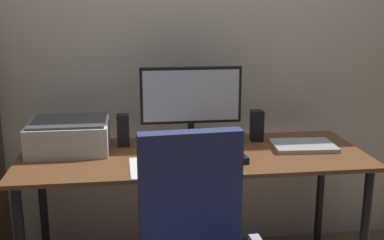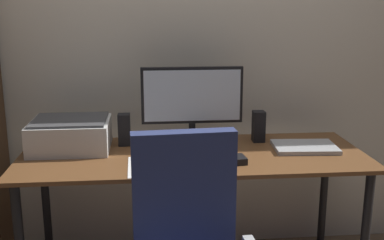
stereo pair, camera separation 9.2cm
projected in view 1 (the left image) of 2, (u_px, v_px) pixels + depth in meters
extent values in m
cube|color=beige|center=(182.00, 35.00, 2.73)|extent=(6.40, 0.10, 2.60)
cube|color=brown|center=(193.00, 155.00, 2.38)|extent=(1.74, 0.67, 0.02)
cylinder|color=black|center=(364.00, 238.00, 2.30)|extent=(0.04, 0.04, 0.72)
cylinder|color=black|center=(44.00, 209.00, 2.62)|extent=(0.04, 0.04, 0.72)
cylinder|color=black|center=(320.00, 194.00, 2.83)|extent=(0.04, 0.04, 0.72)
cylinder|color=black|center=(191.00, 141.00, 2.56)|extent=(0.20, 0.20, 0.01)
cylinder|color=black|center=(191.00, 132.00, 2.55)|extent=(0.04, 0.04, 0.10)
cube|color=black|center=(191.00, 95.00, 2.50)|extent=(0.54, 0.03, 0.30)
cube|color=silver|center=(191.00, 96.00, 2.49)|extent=(0.51, 0.01, 0.27)
cube|color=silver|center=(191.00, 163.00, 2.20)|extent=(0.29, 0.12, 0.02)
cube|color=black|center=(241.00, 159.00, 2.24)|extent=(0.07, 0.10, 0.03)
cylinder|color=black|center=(203.00, 142.00, 2.41)|extent=(0.08, 0.08, 0.09)
cube|color=black|center=(212.00, 141.00, 2.42)|extent=(0.02, 0.01, 0.05)
cube|color=#B7BABC|center=(303.00, 146.00, 2.47)|extent=(0.33, 0.25, 0.02)
cube|color=black|center=(123.00, 130.00, 2.49)|extent=(0.06, 0.07, 0.17)
cube|color=black|center=(257.00, 126.00, 2.58)|extent=(0.06, 0.07, 0.17)
cube|color=silver|center=(69.00, 136.00, 2.41)|extent=(0.40, 0.34, 0.15)
cube|color=#424244|center=(68.00, 121.00, 2.39)|extent=(0.37, 0.31, 0.01)
cube|color=white|center=(153.00, 167.00, 2.17)|extent=(0.22, 0.30, 0.00)
cube|color=navy|center=(190.00, 196.00, 1.82)|extent=(0.40, 0.10, 0.52)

